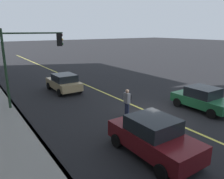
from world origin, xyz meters
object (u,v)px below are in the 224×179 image
object	(u,v)px
traffic_light_mast	(30,54)
car_green	(202,98)
pedestrian_with_backpack	(127,101)
car_maroon	(153,137)
car_tan	(64,82)

from	to	relation	value
traffic_light_mast	car_green	bearing A→B (deg)	-128.28
car_green	traffic_light_mast	size ratio (longest dim) A/B	0.74
car_green	pedestrian_with_backpack	distance (m)	5.13
pedestrian_with_backpack	car_maroon	bearing A→B (deg)	156.29
car_maroon	car_green	bearing A→B (deg)	-71.88
car_green	pedestrian_with_backpack	size ratio (longest dim) A/B	2.26
car_maroon	traffic_light_mast	size ratio (longest dim) A/B	0.79
car_maroon	car_tan	bearing A→B (deg)	-3.80
car_maroon	car_tan	distance (m)	11.47
car_tan	traffic_light_mast	distance (m)	4.78
car_tan	traffic_light_mast	bearing A→B (deg)	126.48
car_green	traffic_light_mast	distance (m)	11.65
pedestrian_with_backpack	car_tan	bearing A→B (deg)	7.56
car_green	traffic_light_mast	world-z (taller)	traffic_light_mast
car_green	car_tan	xyz separation A→B (m)	(9.31, 5.77, 0.01)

